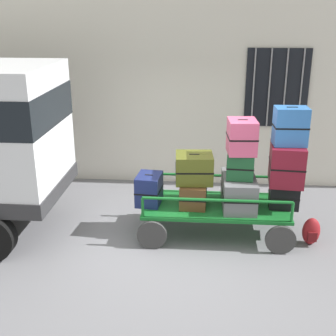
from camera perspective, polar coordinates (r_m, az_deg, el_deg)
The scene contains 14 objects.
ground_plane at distance 6.96m, azimuth 0.97°, elevation -10.05°, with size 40.00×40.00×0.00m, color slate.
building_wall at distance 8.96m, azimuth 2.32°, elevation 13.62°, with size 12.00×0.38×5.00m.
luggage_cart at distance 7.22m, azimuth 6.04°, elevation -5.37°, with size 2.37×1.20×0.50m.
cart_railing at distance 7.07m, azimuth 6.15°, elevation -2.68°, with size 2.24×1.07×0.33m.
suitcase_left_bottom at distance 7.11m, azimuth -2.42°, elevation -2.71°, with size 0.43×0.53×0.49m.
suitcase_midleft_bottom at distance 7.12m, azimuth 3.28°, elevation -3.17°, with size 0.44×0.68×0.37m.
suitcase_midleft_middle at distance 6.98m, azimuth 3.35°, elevation 0.00°, with size 0.62×0.56×0.45m.
suitcase_center_bottom at distance 7.09m, azimuth 9.00°, elevation -2.97°, with size 0.53×0.91×0.49m.
suitcase_center_middle at distance 6.95m, azimuth 9.18°, elevation 0.44°, with size 0.44×0.52×0.39m.
suitcase_center_top at distance 6.78m, azimuth 9.41°, elevation 3.98°, with size 0.45×0.51×0.52m.
suitcase_midright_bottom at distance 7.22m, azimuth 14.57°, elevation -3.37°, with size 0.48×0.39×0.40m.
suitcase_midright_middle at distance 7.05m, azimuth 14.91°, elevation 0.51°, with size 0.57×0.68×0.62m.
suitcase_midright_top at distance 6.87m, azimuth 15.37°, elevation 5.17°, with size 0.50×0.36×0.57m.
backpack at distance 7.28m, azimuth 17.81°, elevation -7.72°, with size 0.27×0.22×0.44m.
Camera 1 is at (0.36, -6.02, 3.47)m, focal length 47.76 mm.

